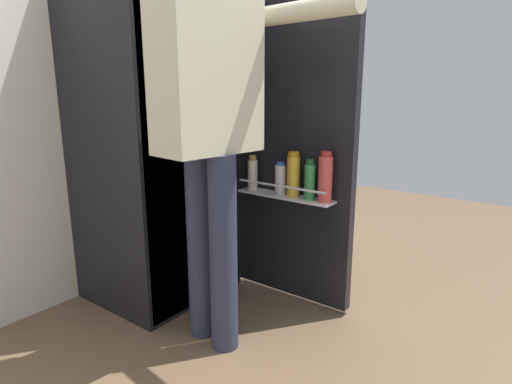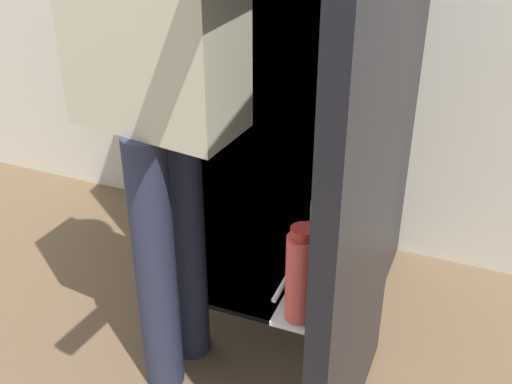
{
  "view_description": "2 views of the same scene",
  "coord_description": "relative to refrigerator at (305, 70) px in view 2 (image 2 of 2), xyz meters",
  "views": [
    {
      "loc": [
        -1.49,
        -1.24,
        1.13
      ],
      "look_at": [
        0.05,
        -0.08,
        0.66
      ],
      "focal_mm": 29.97,
      "sensor_mm": 36.0,
      "label": 1
    },
    {
      "loc": [
        0.64,
        -1.46,
        1.66
      ],
      "look_at": [
        0.08,
        -0.03,
        0.73
      ],
      "focal_mm": 48.16,
      "sensor_mm": 36.0,
      "label": 2
    }
  ],
  "objects": [
    {
      "name": "ground_plane",
      "position": [
        -0.03,
        -0.5,
        -0.86
      ],
      "size": [
        6.48,
        6.48,
        0.0
      ],
      "primitive_type": "plane",
      "color": "brown"
    },
    {
      "name": "person",
      "position": [
        -0.22,
        -0.53,
        0.19
      ],
      "size": [
        0.57,
        0.8,
        1.74
      ],
      "color": "#2D334C",
      "rests_on": "ground_plane"
    },
    {
      "name": "refrigerator",
      "position": [
        0.0,
        0.0,
        0.0
      ],
      "size": [
        0.74,
        1.29,
        1.73
      ],
      "color": "black",
      "rests_on": "ground_plane"
    }
  ]
}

